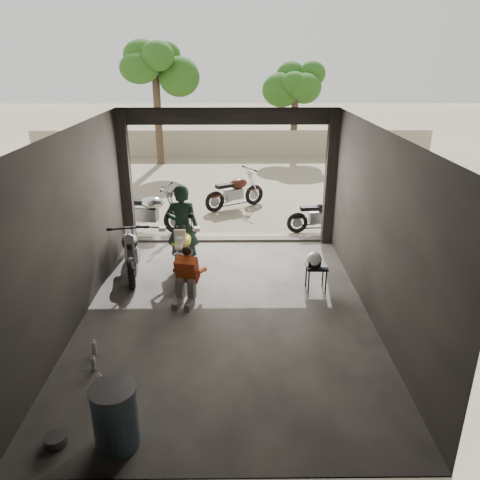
{
  "coord_description": "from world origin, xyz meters",
  "views": [
    {
      "loc": [
        0.16,
        -7.25,
        4.25
      ],
      "look_at": [
        0.24,
        0.6,
        1.17
      ],
      "focal_mm": 35.0,
      "sensor_mm": 36.0,
      "label": 1
    }
  ],
  "objects_px": {
    "left_bike": "(131,246)",
    "sign_post": "(380,177)",
    "outside_bike_c": "(321,213)",
    "rider": "(182,228)",
    "stool": "(316,269)",
    "oil_drum": "(116,418)",
    "main_bike": "(184,245)",
    "mechanic": "(185,278)",
    "outside_bike_a": "(148,209)",
    "helmet": "(314,259)",
    "outside_bike_b": "(235,189)"
  },
  "relations": [
    {
      "from": "oil_drum",
      "to": "sign_post",
      "type": "bearing_deg",
      "value": 54.94
    },
    {
      "from": "outside_bike_b",
      "to": "outside_bike_a",
      "type": "bearing_deg",
      "value": 101.26
    },
    {
      "from": "stool",
      "to": "outside_bike_c",
      "type": "bearing_deg",
      "value": 78.88
    },
    {
      "from": "left_bike",
      "to": "stool",
      "type": "distance_m",
      "value": 3.81
    },
    {
      "from": "stool",
      "to": "oil_drum",
      "type": "distance_m",
      "value": 4.83
    },
    {
      "from": "helmet",
      "to": "oil_drum",
      "type": "height_order",
      "value": "helmet"
    },
    {
      "from": "outside_bike_b",
      "to": "outside_bike_c",
      "type": "distance_m",
      "value": 3.02
    },
    {
      "from": "outside_bike_b",
      "to": "sign_post",
      "type": "distance_m",
      "value": 4.26
    },
    {
      "from": "stool",
      "to": "sign_post",
      "type": "bearing_deg",
      "value": 57.78
    },
    {
      "from": "mechanic",
      "to": "sign_post",
      "type": "xyz_separation_m",
      "value": [
        4.54,
        3.75,
        0.93
      ]
    },
    {
      "from": "outside_bike_c",
      "to": "rider",
      "type": "xyz_separation_m",
      "value": [
        -3.3,
        -2.25,
        0.42
      ]
    },
    {
      "from": "outside_bike_c",
      "to": "left_bike",
      "type": "bearing_deg",
      "value": 113.05
    },
    {
      "from": "sign_post",
      "to": "stool",
      "type": "bearing_deg",
      "value": -146.09
    },
    {
      "from": "outside_bike_a",
      "to": "outside_bike_c",
      "type": "relative_size",
      "value": 1.23
    },
    {
      "from": "mechanic",
      "to": "stool",
      "type": "height_order",
      "value": "mechanic"
    },
    {
      "from": "left_bike",
      "to": "sign_post",
      "type": "distance_m",
      "value": 6.34
    },
    {
      "from": "outside_bike_b",
      "to": "oil_drum",
      "type": "distance_m",
      "value": 9.3
    },
    {
      "from": "outside_bike_a",
      "to": "outside_bike_c",
      "type": "xyz_separation_m",
      "value": [
        4.43,
        -0.03,
        -0.12
      ]
    },
    {
      "from": "stool",
      "to": "helmet",
      "type": "height_order",
      "value": "helmet"
    },
    {
      "from": "left_bike",
      "to": "mechanic",
      "type": "height_order",
      "value": "left_bike"
    },
    {
      "from": "outside_bike_b",
      "to": "mechanic",
      "type": "relative_size",
      "value": 1.69
    },
    {
      "from": "left_bike",
      "to": "helmet",
      "type": "xyz_separation_m",
      "value": [
        3.64,
        -0.88,
        0.08
      ]
    },
    {
      "from": "rider",
      "to": "stool",
      "type": "relative_size",
      "value": 3.45
    },
    {
      "from": "outside_bike_a",
      "to": "outside_bike_c",
      "type": "height_order",
      "value": "outside_bike_a"
    },
    {
      "from": "left_bike",
      "to": "rider",
      "type": "height_order",
      "value": "rider"
    },
    {
      "from": "main_bike",
      "to": "helmet",
      "type": "xyz_separation_m",
      "value": [
        2.54,
        -0.94,
        0.08
      ]
    },
    {
      "from": "main_bike",
      "to": "outside_bike_a",
      "type": "distance_m",
      "value": 2.67
    },
    {
      "from": "oil_drum",
      "to": "outside_bike_a",
      "type": "bearing_deg",
      "value": 96.81
    },
    {
      "from": "main_bike",
      "to": "oil_drum",
      "type": "xyz_separation_m",
      "value": [
        -0.32,
        -4.76,
        -0.2
      ]
    },
    {
      "from": "oil_drum",
      "to": "sign_post",
      "type": "xyz_separation_m",
      "value": [
        5.01,
        7.14,
        1.05
      ]
    },
    {
      "from": "rider",
      "to": "mechanic",
      "type": "height_order",
      "value": "rider"
    },
    {
      "from": "left_bike",
      "to": "outside_bike_c",
      "type": "height_order",
      "value": "left_bike"
    },
    {
      "from": "rider",
      "to": "helmet",
      "type": "xyz_separation_m",
      "value": [
        2.58,
        -1.06,
        -0.25
      ]
    },
    {
      "from": "rider",
      "to": "oil_drum",
      "type": "xyz_separation_m",
      "value": [
        -0.28,
        -4.88,
        -0.54
      ]
    },
    {
      "from": "outside_bike_a",
      "to": "outside_bike_b",
      "type": "distance_m",
      "value": 3.02
    },
    {
      "from": "outside_bike_b",
      "to": "oil_drum",
      "type": "bearing_deg",
      "value": 140.37
    },
    {
      "from": "main_bike",
      "to": "oil_drum",
      "type": "distance_m",
      "value": 4.78
    },
    {
      "from": "outside_bike_b",
      "to": "rider",
      "type": "distance_m",
      "value": 4.46
    },
    {
      "from": "left_bike",
      "to": "oil_drum",
      "type": "bearing_deg",
      "value": -91.61
    },
    {
      "from": "outside_bike_a",
      "to": "outside_bike_c",
      "type": "bearing_deg",
      "value": -79.03
    },
    {
      "from": "mechanic",
      "to": "oil_drum",
      "type": "bearing_deg",
      "value": -85.36
    },
    {
      "from": "rider",
      "to": "mechanic",
      "type": "bearing_deg",
      "value": 100.19
    },
    {
      "from": "outside_bike_c",
      "to": "stool",
      "type": "bearing_deg",
      "value": 162.78
    },
    {
      "from": "main_bike",
      "to": "rider",
      "type": "height_order",
      "value": "rider"
    },
    {
      "from": "main_bike",
      "to": "sign_post",
      "type": "relative_size",
      "value": 0.83
    },
    {
      "from": "outside_bike_a",
      "to": "stool",
      "type": "xyz_separation_m",
      "value": [
        3.79,
        -3.32,
        -0.17
      ]
    },
    {
      "from": "left_bike",
      "to": "outside_bike_b",
      "type": "distance_m",
      "value": 4.98
    },
    {
      "from": "outside_bike_c",
      "to": "stool",
      "type": "distance_m",
      "value": 3.35
    },
    {
      "from": "outside_bike_a",
      "to": "helmet",
      "type": "distance_m",
      "value": 5.0
    },
    {
      "from": "stool",
      "to": "outside_bike_b",
      "type": "bearing_deg",
      "value": 106.2
    }
  ]
}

